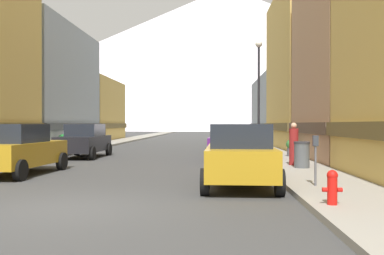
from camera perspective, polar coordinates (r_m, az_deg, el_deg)
The scene contains 24 objects.
ground_plane at distance 9.65m, azimuth -15.89°, elevation -10.20°, with size 400.00×400.00×0.00m, color #3D3D3D.
sidewalk_left at distance 44.99m, azimuth -9.16°, elevation -1.72°, with size 2.50×100.00×0.15m, color gray.
sidewalk_right at distance 44.14m, azimuth 6.93°, elevation -1.76°, with size 2.50×100.00×0.15m, color gray.
storefront_left_2 at distance 36.65m, azimuth -21.45°, elevation 4.69°, with size 9.19×13.22×9.34m.
storefront_left_3 at distance 48.02m, azimuth -13.72°, elevation 2.06°, with size 6.44×11.64×6.51m.
storefront_right_1 at distance 22.48m, azimuth 23.21°, elevation 6.71°, with size 6.97×8.03×8.80m.
storefront_right_2 at distance 32.36m, azimuth 18.24°, elevation 6.77°, with size 8.53×11.16×11.05m.
storefront_right_3 at distance 44.55m, azimuth 13.82°, elevation 2.07°, with size 8.46×13.74×6.32m.
car_left_0 at distance 16.40m, azimuth -21.93°, elevation -2.66°, with size 2.24×4.48×1.78m.
car_left_1 at distance 23.82m, azimuth -13.93°, elevation -1.68°, with size 2.10×4.42×1.78m.
car_right_0 at distance 12.43m, azimuth 6.28°, elevation -3.62°, with size 2.16×4.45×1.78m.
car_right_1 at distance 21.65m, azimuth 4.77°, elevation -1.88°, with size 2.25×4.48×1.78m.
car_right_2 at distance 28.43m, azimuth 4.30°, elevation -1.32°, with size 2.08×4.41×1.78m.
fire_hydrant_near at distance 9.31m, azimuth 17.91°, elevation -7.32°, with size 0.40×0.22×0.70m.
parking_meter_near at distance 11.97m, azimuth 15.88°, elevation -3.24°, with size 0.14×0.10×1.33m.
trash_bin_right at distance 16.74m, azimuth 14.19°, elevation -3.45°, with size 0.59×0.59×0.98m.
potted_plant_0 at distance 22.66m, azimuth 12.84°, elevation -2.50°, with size 0.49×0.49×0.85m.
potted_plant_1 at distance 30.30m, azimuth -16.59°, elevation -1.63°, with size 0.63×0.63×0.95m.
potted_plant_2 at distance 24.27m, azimuth -21.69°, elevation -2.11°, with size 0.66×0.66×1.04m.
pedestrian_0 at distance 31.24m, azimuth 8.66°, elevation -1.14°, with size 0.36×0.36×1.65m.
pedestrian_1 at distance 17.75m, azimuth 13.19°, elevation -2.31°, with size 0.36×0.36×1.69m.
pedestrian_2 at distance 37.71m, azimuth -11.50°, elevation -0.94°, with size 0.36×0.36×1.57m.
streetlamp_right at distance 22.33m, azimuth 8.74°, elevation 6.12°, with size 0.36×0.36×5.86m.
mountain_backdrop at distance 272.27m, azimuth 4.58°, elevation 9.18°, with size 337.85×337.85×86.12m, color silver.
Camera 1 is at (3.04, -8.99, 1.78)m, focal length 40.70 mm.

